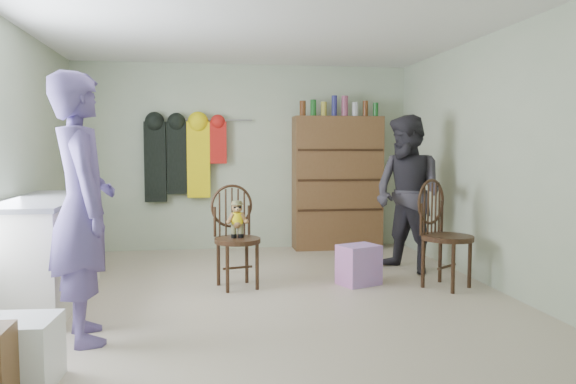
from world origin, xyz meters
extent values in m
plane|color=beige|center=(0.00, 0.00, 0.00)|extent=(5.00, 5.00, 0.00)
plane|color=#B7C3A3|center=(0.00, 2.50, 1.25)|extent=(4.50, 0.00, 4.50)
plane|color=#B7C3A3|center=(-2.25, 0.00, 1.25)|extent=(0.00, 5.00, 5.00)
plane|color=#B7C3A3|center=(2.25, 0.00, 1.25)|extent=(0.00, 5.00, 5.00)
plane|color=white|center=(0.00, 0.00, 2.50)|extent=(5.00, 5.00, 0.00)
cube|color=silver|center=(-1.95, 0.00, 0.45)|extent=(0.60, 1.80, 0.90)
cube|color=slate|center=(-1.95, 0.00, 0.92)|extent=(0.64, 1.86, 0.04)
cylinder|color=#99999E|center=(-1.64, -0.45, 0.54)|extent=(0.02, 0.02, 0.14)
cylinder|color=#99999E|center=(-1.64, 0.45, 0.54)|extent=(0.02, 0.02, 0.14)
cube|color=white|center=(-1.63, -1.80, 0.20)|extent=(0.44, 0.42, 0.39)
cylinder|color=#311D11|center=(-0.24, 0.30, 0.47)|extent=(0.55, 0.55, 0.04)
cylinder|color=#311D11|center=(-0.34, 0.12, 0.22)|extent=(0.04, 0.04, 0.45)
cylinder|color=#311D11|center=(-0.05, 0.19, 0.22)|extent=(0.04, 0.04, 0.45)
cylinder|color=#311D11|center=(-0.42, 0.42, 0.22)|extent=(0.04, 0.04, 0.45)
cylinder|color=#311D11|center=(-0.13, 0.49, 0.22)|extent=(0.04, 0.04, 0.45)
torus|color=#311D11|center=(-0.28, 0.48, 0.79)|extent=(0.43, 0.14, 0.44)
cylinder|color=#311D11|center=(-0.45, 0.42, 0.64)|extent=(0.03, 0.03, 0.30)
cylinder|color=#311D11|center=(-0.11, 0.51, 0.64)|extent=(0.03, 0.03, 0.30)
cylinder|color=yellow|center=(-0.24, 0.32, 0.69)|extent=(0.12, 0.12, 0.11)
cylinder|color=#475128|center=(-0.24, 0.32, 0.58)|extent=(0.07, 0.07, 0.17)
sphere|color=#9E7042|center=(-0.24, 0.32, 0.79)|extent=(0.10, 0.10, 0.10)
cylinder|color=#475128|center=(-0.24, 0.32, 0.84)|extent=(0.09, 0.09, 0.03)
cube|color=black|center=(-0.24, 0.27, 0.80)|extent=(0.07, 0.01, 0.02)
cylinder|color=#311D11|center=(1.80, -0.01, 0.50)|extent=(0.66, 0.66, 0.05)
cylinder|color=#311D11|center=(1.76, -0.23, 0.24)|extent=(0.04, 0.04, 0.47)
cylinder|color=#311D11|center=(2.02, -0.05, 0.24)|extent=(0.04, 0.04, 0.47)
cylinder|color=#311D11|center=(1.57, 0.04, 0.24)|extent=(0.04, 0.04, 0.47)
cylinder|color=#311D11|center=(1.83, 0.22, 0.24)|extent=(0.04, 0.04, 0.47)
torus|color=#311D11|center=(1.69, 0.15, 0.84)|extent=(0.39, 0.29, 0.46)
cylinder|color=#311D11|center=(1.54, 0.03, 0.68)|extent=(0.03, 0.03, 0.32)
cylinder|color=#311D11|center=(1.85, 0.25, 0.68)|extent=(0.03, 0.03, 0.32)
cube|color=pink|center=(0.98, 0.25, 0.20)|extent=(0.46, 0.42, 0.40)
imported|color=#554680|center=(-1.41, -1.03, 0.95)|extent=(0.66, 0.81, 1.91)
imported|color=#2D2B33|center=(1.68, 0.75, 0.87)|extent=(1.00, 1.06, 1.74)
cube|color=brown|center=(1.25, 2.30, 0.90)|extent=(1.20, 0.38, 1.80)
cube|color=#311D11|center=(1.25, 2.11, 0.55)|extent=(1.16, 0.02, 0.03)
cube|color=#311D11|center=(1.25, 2.11, 0.95)|extent=(1.16, 0.02, 0.03)
cube|color=#311D11|center=(1.25, 2.11, 1.35)|extent=(1.16, 0.02, 0.03)
cylinder|color=#592D14|center=(0.75, 2.20, 1.90)|extent=(0.08, 0.08, 0.20)
cylinder|color=#19591E|center=(0.89, 2.20, 1.91)|extent=(0.08, 0.08, 0.21)
cylinder|color=#A59933|center=(1.04, 2.20, 1.89)|extent=(0.08, 0.08, 0.19)
cylinder|color=navy|center=(1.18, 2.20, 1.94)|extent=(0.07, 0.07, 0.27)
cylinder|color=#8C3F59|center=(1.32, 2.20, 1.94)|extent=(0.09, 0.09, 0.27)
cylinder|color=#B2B2B7|center=(1.46, 2.20, 1.89)|extent=(0.08, 0.08, 0.19)
cylinder|color=#592D14|center=(1.61, 2.20, 1.90)|extent=(0.07, 0.07, 0.21)
cylinder|color=#19591E|center=(1.75, 2.20, 1.89)|extent=(0.07, 0.07, 0.18)
cylinder|color=#99999E|center=(-0.40, 2.44, 1.75)|extent=(1.00, 0.02, 0.02)
cube|color=black|center=(-1.18, 2.38, 1.19)|extent=(0.28, 0.10, 1.05)
cube|color=black|center=(-0.90, 2.38, 1.25)|extent=(0.26, 0.10, 0.95)
cube|color=yellow|center=(-0.62, 2.38, 1.22)|extent=(0.30, 0.10, 1.00)
cube|color=red|center=(-0.36, 2.38, 1.44)|extent=(0.22, 0.10, 0.55)
camera|label=1|loc=(-0.56, -5.16, 1.38)|focal=35.00mm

